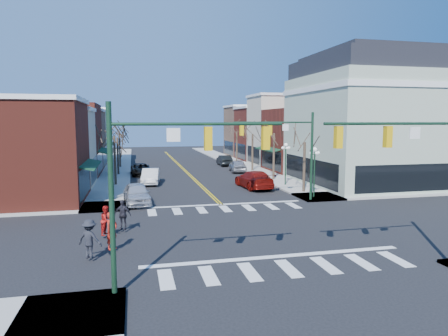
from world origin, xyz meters
TOP-DOWN VIEW (x-y plane):
  - ground at (0.00, 0.00)m, footprint 160.00×160.00m
  - sidewalk_left at (-8.75, 20.00)m, footprint 3.50×70.00m
  - sidewalk_right at (8.75, 20.00)m, footprint 3.50×70.00m
  - bldg_left_brick_a at (-15.50, 11.75)m, footprint 10.00×8.50m
  - bldg_left_stucco_a at (-15.50, 19.50)m, footprint 10.00×7.00m
  - bldg_left_brick_b at (-15.50, 27.50)m, footprint 10.00×9.00m
  - bldg_left_tan at (-15.50, 35.75)m, footprint 10.00×7.50m
  - bldg_left_stucco_b at (-15.50, 43.50)m, footprint 10.00×8.00m
  - bldg_right_brick_a at (15.50, 25.75)m, footprint 10.00×8.50m
  - bldg_right_stucco at (15.50, 33.50)m, footprint 10.00×7.00m
  - bldg_right_brick_b at (15.50, 41.00)m, footprint 10.00×8.00m
  - bldg_right_tan at (15.50, 49.00)m, footprint 10.00×8.00m
  - victorian_corner at (16.50, 14.50)m, footprint 12.25×14.25m
  - traffic_mast_near_left at (-5.55, -7.40)m, footprint 6.60×0.28m
  - traffic_mast_near_right at (5.55, -7.40)m, footprint 6.60×0.28m
  - traffic_mast_far_right at (5.55, 7.40)m, footprint 6.60×0.28m
  - lamppost_corner at (8.20, 8.50)m, footprint 0.36×0.36m
  - lamppost_midblock at (8.20, 15.00)m, footprint 0.36×0.36m
  - tree_left_a at (-8.40, 11.00)m, footprint 0.24×0.24m
  - tree_left_b at (-8.40, 19.00)m, footprint 0.24×0.24m
  - tree_left_c at (-8.40, 27.00)m, footprint 0.24×0.24m
  - tree_left_d at (-8.40, 35.00)m, footprint 0.24×0.24m
  - tree_right_a at (8.40, 11.00)m, footprint 0.24×0.24m
  - tree_right_b at (8.40, 19.00)m, footprint 0.24×0.24m
  - tree_right_c at (8.40, 27.00)m, footprint 0.24×0.24m
  - tree_right_d at (8.40, 35.00)m, footprint 0.24×0.24m
  - car_left_near at (-6.40, 9.52)m, footprint 2.33×4.95m
  - car_left_mid at (-4.91, 19.49)m, footprint 2.15×4.94m
  - car_left_far at (-5.72, 26.59)m, footprint 2.56×5.09m
  - car_right_near at (4.80, 14.59)m, footprint 2.78×6.04m
  - car_right_mid at (6.40, 26.89)m, footprint 2.41×4.90m
  - car_right_far at (6.40, 34.53)m, footprint 1.71×4.66m
  - pedestrian_red_a at (-7.74, -2.11)m, footprint 0.79×0.81m
  - pedestrian_red_b at (-8.15, 0.55)m, footprint 0.88×0.98m
  - pedestrian_dark_a at (-7.30, 1.51)m, footprint 1.12×0.80m
  - pedestrian_dark_b at (-8.67, -3.24)m, footprint 1.36×1.14m

SIDE VIEW (x-z plane):
  - ground at x=0.00m, z-range 0.00..0.00m
  - sidewalk_left at x=-8.75m, z-range 0.00..0.15m
  - sidewalk_right at x=8.75m, z-range 0.00..0.15m
  - car_left_far at x=-5.72m, z-range 0.00..1.38m
  - car_right_far at x=6.40m, z-range 0.00..1.53m
  - car_left_mid at x=-4.91m, z-range 0.00..1.58m
  - car_right_mid at x=6.40m, z-range 0.00..1.61m
  - car_left_near at x=-6.40m, z-range 0.00..1.64m
  - car_right_near at x=4.80m, z-range 0.00..1.71m
  - pedestrian_red_b at x=-8.15m, z-range 0.15..1.81m
  - pedestrian_dark_a at x=-7.30m, z-range 0.15..1.92m
  - pedestrian_dark_b at x=-8.67m, z-range 0.15..1.98m
  - pedestrian_red_a at x=-7.74m, z-range 0.15..2.02m
  - tree_left_c at x=-8.40m, z-range 0.00..4.55m
  - tree_right_a at x=8.40m, z-range 0.00..4.62m
  - tree_left_a at x=-8.40m, z-range 0.00..4.76m
  - tree_right_c at x=8.40m, z-range 0.00..4.83m
  - tree_left_d at x=-8.40m, z-range 0.00..4.90m
  - tree_right_d at x=8.40m, z-range 0.00..4.97m
  - tree_left_b at x=-8.40m, z-range 0.00..5.04m
  - tree_right_b at x=8.40m, z-range 0.00..5.18m
  - lamppost_corner at x=8.20m, z-range 0.80..5.13m
  - lamppost_midblock at x=8.20m, z-range 0.80..5.13m
  - bldg_left_stucco_a at x=-15.50m, z-range 0.00..7.50m
  - bldg_left_tan at x=-15.50m, z-range 0.00..7.80m
  - bldg_left_brick_a at x=-15.50m, z-range 0.00..8.00m
  - bldg_right_brick_a at x=15.50m, z-range 0.00..8.00m
  - bldg_left_stucco_b at x=-15.50m, z-range 0.00..8.20m
  - bldg_left_brick_b at x=-15.50m, z-range 0.00..8.50m
  - bldg_right_brick_b at x=15.50m, z-range 0.00..8.50m
  - bldg_right_tan at x=15.50m, z-range 0.00..9.00m
  - traffic_mast_near_left at x=-5.55m, z-range 1.11..8.31m
  - traffic_mast_near_right at x=5.55m, z-range 1.11..8.31m
  - traffic_mast_far_right at x=5.55m, z-range 1.11..8.31m
  - bldg_right_stucco at x=15.50m, z-range 0.00..10.00m
  - victorian_corner at x=16.50m, z-range 0.01..13.31m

